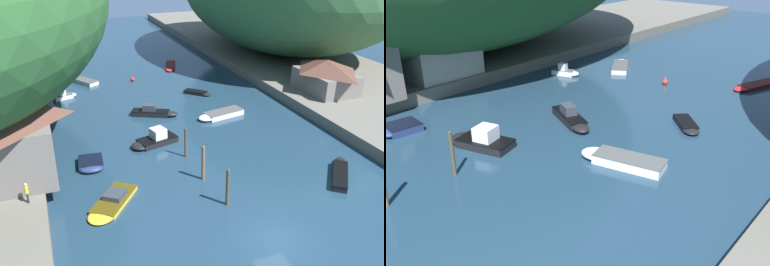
{
  "view_description": "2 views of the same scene",
  "coord_description": "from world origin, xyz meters",
  "views": [
    {
      "loc": [
        -14.21,
        -20.55,
        19.53
      ],
      "look_at": [
        -0.05,
        17.14,
        0.98
      ],
      "focal_mm": 40.0,
      "sensor_mm": 36.0,
      "label": 1
    },
    {
      "loc": [
        19.53,
        1.15,
        13.66
      ],
      "look_at": [
        2.48,
        21.26,
        1.76
      ],
      "focal_mm": 40.0,
      "sensor_mm": 36.0,
      "label": 2
    }
  ],
  "objects": [
    {
      "name": "boat_open_rowboat",
      "position": [
        -11.16,
        35.28,
        0.4
      ],
      "size": [
        3.24,
        1.96,
        1.31
      ],
      "rotation": [
        0.0,
        0.0,
        5.02
      ],
      "color": "white",
      "rests_on": "water_surface"
    },
    {
      "name": "boat_red_skiff",
      "position": [
        5.96,
        30.61,
        0.22
      ],
      "size": [
        3.54,
        3.62,
        0.44
      ],
      "rotation": [
        0.0,
        0.0,
        3.9
      ],
      "color": "black",
      "rests_on": "water_surface"
    },
    {
      "name": "person_on_quay",
      "position": [
        -16.23,
        9.13,
        2.26
      ],
      "size": [
        0.29,
        0.42,
        1.69
      ],
      "rotation": [
        0.0,
        0.0,
        1.78
      ],
      "color": "#282D3D",
      "rests_on": "left_bank"
    },
    {
      "name": "person_by_boathouse",
      "position": [
        -16.36,
        15.13,
        2.26
      ],
      "size": [
        0.35,
        0.43,
        1.69
      ],
      "rotation": [
        0.0,
        0.0,
        1.95
      ],
      "color": "#282D3D",
      "rests_on": "left_bank"
    },
    {
      "name": "right_bank",
      "position": [
        25.98,
        30.0,
        0.64
      ],
      "size": [
        22.0,
        120.0,
        1.29
      ],
      "color": "#666056",
      "rests_on": "ground"
    },
    {
      "name": "boat_small_dinghy",
      "position": [
        -1.68,
        25.38,
        0.43
      ],
      "size": [
        5.54,
        3.7,
        1.38
      ],
      "rotation": [
        0.0,
        0.0,
        4.25
      ],
      "color": "black",
      "rests_on": "water_surface"
    },
    {
      "name": "channel_buoy_near",
      "position": [
        -1.08,
        39.43,
        0.32
      ],
      "size": [
        0.55,
        0.55,
        0.83
      ],
      "color": "red",
      "rests_on": "water_surface"
    },
    {
      "name": "boathouse_shed",
      "position": [
        -18.16,
        23.99,
        4.05
      ],
      "size": [
        6.16,
        7.43,
        5.36
      ],
      "color": "#B2A899",
      "rests_on": "left_bank"
    },
    {
      "name": "boat_navy_launch",
      "position": [
        -3.98,
        17.9,
        0.48
      ],
      "size": [
        5.32,
        3.24,
        1.63
      ],
      "rotation": [
        0.0,
        0.0,
        1.84
      ],
      "color": "black",
      "rests_on": "water_surface"
    },
    {
      "name": "boat_white_cruiser",
      "position": [
        -10.19,
        8.42,
        0.26
      ],
      "size": [
        5.11,
        5.87,
        0.81
      ],
      "rotation": [
        0.0,
        0.0,
        2.5
      ],
      "color": "gold",
      "rests_on": "water_surface"
    },
    {
      "name": "mooring_post_middle",
      "position": [
        -1.81,
        14.2,
        1.53
      ],
      "size": [
        0.23,
        0.23,
        3.05
      ],
      "color": "#4C3D2D",
      "rests_on": "water_surface"
    },
    {
      "name": "right_bank_cottage",
      "position": [
        20.43,
        22.72,
        3.42
      ],
      "size": [
        5.83,
        8.3,
        4.12
      ],
      "color": "slate",
      "rests_on": "right_bank"
    },
    {
      "name": "boat_far_upstream",
      "position": [
        10.02,
        6.02,
        0.29
      ],
      "size": [
        4.74,
        5.5,
        0.59
      ],
      "rotation": [
        0.0,
        0.0,
        5.61
      ],
      "color": "black",
      "rests_on": "water_surface"
    },
    {
      "name": "water_surface",
      "position": [
        0.0,
        30.0,
        0.0
      ],
      "size": [
        130.0,
        130.0,
        0.0
      ],
      "primitive_type": "plane",
      "color": "#1E384C",
      "rests_on": "ground"
    },
    {
      "name": "boat_near_quay",
      "position": [
        6.38,
        44.39,
        0.19
      ],
      "size": [
        3.38,
        6.05,
        0.38
      ],
      "rotation": [
        0.0,
        0.0,
        2.8
      ],
      "color": "red",
      "rests_on": "water_surface"
    },
    {
      "name": "mooring_post_second",
      "position": [
        -1.83,
        9.64,
        1.66
      ],
      "size": [
        0.31,
        0.31,
        3.3
      ],
      "color": "brown",
      "rests_on": "water_surface"
    },
    {
      "name": "mooring_post_nearest",
      "position": [
        -1.49,
        5.33,
        1.64
      ],
      "size": [
        0.29,
        0.29,
        3.27
      ],
      "color": "#4C3D2D",
      "rests_on": "water_surface"
    },
    {
      "name": "boat_mid_channel",
      "position": [
        -10.77,
        15.23,
        0.32
      ],
      "size": [
        2.45,
        3.28,
        0.64
      ],
      "rotation": [
        0.0,
        0.0,
        3.05
      ],
      "color": "navy",
      "rests_on": "water_surface"
    },
    {
      "name": "boat_far_right_bank",
      "position": [
        5.28,
        22.21,
        0.32
      ],
      "size": [
        6.12,
        2.98,
        0.65
      ],
      "rotation": [
        0.0,
        0.0,
        1.78
      ],
      "color": "white",
      "rests_on": "water_surface"
    },
    {
      "name": "boat_yellow_tender",
      "position": [
        -8.26,
        41.66,
        0.29
      ],
      "size": [
        4.33,
        5.67,
        0.58
      ],
      "rotation": [
        0.0,
        0.0,
        0.55
      ],
      "color": "silver",
      "rests_on": "water_surface"
    }
  ]
}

